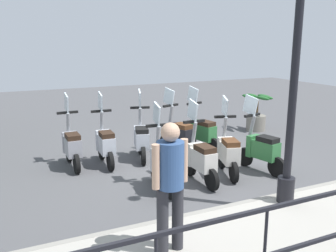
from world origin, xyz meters
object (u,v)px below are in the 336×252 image
object	(u,v)px
lamp_post_near	(294,87)
scooter_near_0	(261,149)
potted_palm	(256,116)
scooter_near_3	(163,164)
scooter_far_1	(178,134)
scooter_far_4	(72,145)
pedestrian_distant	(170,178)
scooter_far_2	(141,138)
scooter_far_3	(105,143)
scooter_far_0	(202,132)
scooter_near_2	(201,158)
scooter_near_1	(228,152)

from	to	relation	value
lamp_post_near	scooter_near_0	distance (m)	2.31
potted_palm	scooter_near_0	bearing A→B (deg)	143.47
scooter_near_0	scooter_near_3	distance (m)	2.20
scooter_far_1	scooter_far_4	distance (m)	2.42
scooter_far_1	pedestrian_distant	bearing A→B (deg)	135.58
scooter_near_3	scooter_far_2	xyz separation A→B (m)	(1.81, -0.29, 0.00)
lamp_post_near	pedestrian_distant	distance (m)	2.46
pedestrian_distant	scooter_far_1	distance (m)	4.38
scooter_near_3	scooter_far_3	xyz separation A→B (m)	(1.77, 0.55, 0.00)
scooter_far_2	scooter_far_4	world-z (taller)	same
scooter_far_3	scooter_far_1	bearing A→B (deg)	-87.34
scooter_far_0	potted_palm	bearing A→B (deg)	-78.91
lamp_post_near	scooter_near_3	distance (m)	2.57
scooter_near_2	scooter_near_1	bearing A→B (deg)	-79.02
scooter_near_1	scooter_far_1	size ratio (longest dim) A/B	1.00
pedestrian_distant	scooter_near_3	xyz separation A→B (m)	(2.06, -0.84, -0.60)
lamp_post_near	pedestrian_distant	bearing A→B (deg)	102.55
scooter_far_4	scooter_far_0	bearing A→B (deg)	-92.51
potted_palm	scooter_far_4	distance (m)	5.64
scooter_near_1	scooter_far_3	world-z (taller)	same
pedestrian_distant	scooter_far_2	distance (m)	4.08
scooter_near_3	scooter_far_0	distance (m)	2.54
potted_palm	scooter_near_1	distance (m)	3.98
scooter_far_4	scooter_far_1	bearing A→B (deg)	-93.42
scooter_near_0	scooter_far_3	world-z (taller)	same
pedestrian_distant	scooter_far_0	size ratio (longest dim) A/B	1.03
lamp_post_near	scooter_far_4	world-z (taller)	lamp_post_near
scooter_far_3	scooter_far_0	bearing A→B (deg)	-87.03
scooter_far_3	scooter_far_4	xyz separation A→B (m)	(0.14, 0.68, 0.00)
scooter_near_2	scooter_far_1	xyz separation A→B (m)	(1.76, -0.42, 0.00)
scooter_near_2	scooter_far_1	world-z (taller)	same
pedestrian_distant	scooter_near_2	xyz separation A→B (m)	(2.07, -1.62, -0.60)
scooter_far_0	scooter_far_2	world-z (taller)	same
lamp_post_near	scooter_near_0	size ratio (longest dim) A/B	2.66
scooter_near_2	scooter_far_1	size ratio (longest dim) A/B	1.00
scooter_near_2	pedestrian_distant	bearing A→B (deg)	142.13
pedestrian_distant	scooter_far_4	world-z (taller)	pedestrian_distant
scooter_far_4	lamp_post_near	bearing A→B (deg)	-142.92
scooter_near_1	scooter_near_2	xyz separation A→B (m)	(-0.13, 0.70, 0.00)
scooter_far_1	scooter_far_3	world-z (taller)	same
scooter_near_0	scooter_near_3	world-z (taller)	same
scooter_near_3	scooter_far_0	bearing A→B (deg)	-40.65
scooter_near_2	potted_palm	bearing A→B (deg)	-50.69
scooter_near_2	scooter_far_0	xyz separation A→B (m)	(1.77, -1.05, 0.00)
scooter_near_1	scooter_far_4	world-z (taller)	same
potted_palm	scooter_far_4	xyz separation A→B (m)	(-1.00, 5.55, 0.04)
scooter_near_2	scooter_far_1	distance (m)	1.81
pedestrian_distant	scooter_near_0	distance (m)	3.73
scooter_far_4	scooter_near_3	bearing A→B (deg)	-147.35
scooter_far_0	scooter_far_3	world-z (taller)	same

